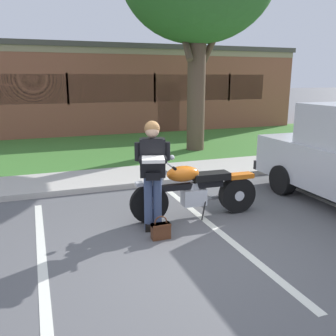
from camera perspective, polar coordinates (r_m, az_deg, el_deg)
ground_plane at (r=5.39m, az=4.11°, el=-11.49°), size 140.00×140.00×0.00m
curb_strip at (r=7.95m, az=-4.51°, el=-2.52°), size 60.00×0.20×0.12m
concrete_walk at (r=8.75m, az=-6.01°, el=-1.15°), size 60.00×1.50×0.08m
grass_lawn at (r=12.43m, az=-10.37°, el=3.17°), size 60.00×6.19×0.06m
stall_stripe_0 at (r=5.17m, az=-19.28°, el=-13.39°), size 0.15×4.40×0.01m
stall_stripe_1 at (r=5.76m, az=7.98°, el=-9.82°), size 0.15×4.40×0.01m
motorcycle at (r=6.17m, az=5.04°, el=-3.37°), size 2.24×0.82×1.18m
rider_person at (r=5.46m, az=-2.45°, el=0.13°), size 0.54×0.64×1.70m
handbag at (r=5.40m, az=-1.14°, el=-9.68°), size 0.28×0.13×0.36m
hedge_left at (r=15.43m, az=-21.93°, el=6.80°), size 3.38×0.90×1.24m
hedge_center_left at (r=15.87m, az=-6.40°, el=7.89°), size 3.14×0.90×1.24m
hedge_center_right at (r=17.35m, az=7.43°, el=8.38°), size 2.99×0.90×1.24m
brick_building at (r=20.45m, az=-16.95°, el=12.08°), size 20.94×11.61×3.68m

